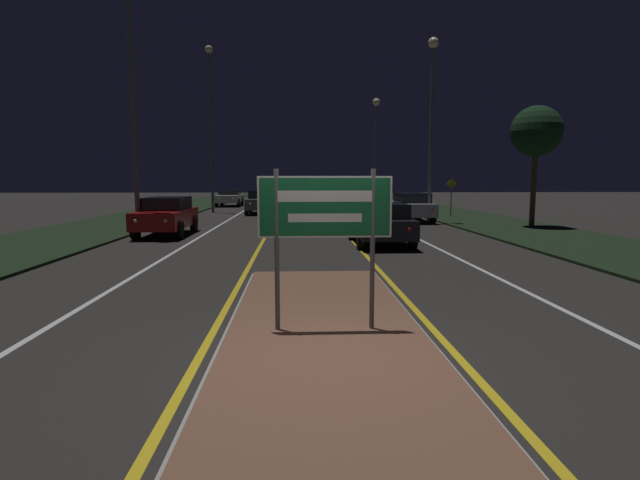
{
  "coord_description": "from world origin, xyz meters",
  "views": [
    {
      "loc": [
        -0.39,
        -6.1,
        2.25
      ],
      "look_at": [
        0.0,
        2.39,
        1.21
      ],
      "focal_mm": 28.0,
      "sensor_mm": 36.0,
      "label": 1
    }
  ],
  "objects": [
    {
      "name": "ground_plane",
      "position": [
        0.0,
        0.0,
        0.0
      ],
      "size": [
        160.0,
        160.0,
        0.0
      ],
      "primitive_type": "plane",
      "color": "#282623"
    },
    {
      "name": "median_island",
      "position": [
        0.0,
        0.89,
        0.04
      ],
      "size": [
        2.91,
        9.21,
        0.1
      ],
      "color": "#999993",
      "rests_on": "ground_plane"
    },
    {
      "name": "verge_left",
      "position": [
        -9.5,
        20.0,
        0.04
      ],
      "size": [
        5.0,
        100.0,
        0.08
      ],
      "color": "black",
      "rests_on": "ground_plane"
    },
    {
      "name": "verge_right",
      "position": [
        9.5,
        20.0,
        0.04
      ],
      "size": [
        5.0,
        100.0,
        0.08
      ],
      "color": "black",
      "rests_on": "ground_plane"
    },
    {
      "name": "centre_line_yellow_left",
      "position": [
        -1.64,
        25.0,
        0.0
      ],
      "size": [
        0.12,
        70.0,
        0.01
      ],
      "color": "gold",
      "rests_on": "ground_plane"
    },
    {
      "name": "centre_line_yellow_right",
      "position": [
        1.64,
        25.0,
        0.0
      ],
      "size": [
        0.12,
        70.0,
        0.01
      ],
      "color": "gold",
      "rests_on": "ground_plane"
    },
    {
      "name": "lane_line_white_left",
      "position": [
        -4.2,
        25.0,
        0.0
      ],
      "size": [
        0.12,
        70.0,
        0.01
      ],
      "color": "silver",
      "rests_on": "ground_plane"
    },
    {
      "name": "lane_line_white_right",
      "position": [
        4.2,
        25.0,
        0.0
      ],
      "size": [
        0.12,
        70.0,
        0.01
      ],
      "color": "silver",
      "rests_on": "ground_plane"
    },
    {
      "name": "edge_line_white_left",
      "position": [
        -7.2,
        25.0,
        0.0
      ],
      "size": [
        0.1,
        70.0,
        0.01
      ],
      "color": "silver",
      "rests_on": "ground_plane"
    },
    {
      "name": "edge_line_white_right",
      "position": [
        7.2,
        25.0,
        0.0
      ],
      "size": [
        0.1,
        70.0,
        0.01
      ],
      "color": "silver",
      "rests_on": "ground_plane"
    },
    {
      "name": "highway_sign",
      "position": [
        0.0,
        0.89,
        1.73
      ],
      "size": [
        1.89,
        0.07,
        2.29
      ],
      "color": "#56565B",
      "rests_on": "median_island"
    },
    {
      "name": "streetlight_left_near",
      "position": [
        -6.46,
        13.17,
        6.87
      ],
      "size": [
        0.62,
        0.62,
        9.98
      ],
      "color": "#56565B",
      "rests_on": "ground_plane"
    },
    {
      "name": "streetlight_left_far",
      "position": [
        -6.11,
        28.15,
        6.75
      ],
      "size": [
        0.5,
        0.5,
        10.97
      ],
      "color": "#56565B",
      "rests_on": "ground_plane"
    },
    {
      "name": "streetlight_right_near",
      "position": [
        6.35,
        19.04,
        5.92
      ],
      "size": [
        0.53,
        0.53,
        9.17
      ],
      "color": "#56565B",
      "rests_on": "ground_plane"
    },
    {
      "name": "streetlight_right_far",
      "position": [
        6.31,
        36.44,
        6.3
      ],
      "size": [
        0.62,
        0.62,
        8.99
      ],
      "color": "#56565B",
      "rests_on": "ground_plane"
    },
    {
      "name": "car_receding_0",
      "position": [
        2.48,
        10.95,
        0.76
      ],
      "size": [
        1.91,
        4.31,
        1.44
      ],
      "color": "black",
      "rests_on": "ground_plane"
    },
    {
      "name": "car_receding_1",
      "position": [
        5.72,
        20.46,
        0.81
      ],
      "size": [
        1.88,
        4.82,
        1.53
      ],
      "color": "#B7B7BC",
      "rests_on": "ground_plane"
    },
    {
      "name": "car_receding_2",
      "position": [
        2.52,
        31.63,
        0.76
      ],
      "size": [
        1.92,
        4.39,
        1.41
      ],
      "color": "#4C514C",
      "rests_on": "ground_plane"
    },
    {
      "name": "car_approaching_0",
      "position": [
        -5.65,
        14.2,
        0.81
      ],
      "size": [
        1.87,
        4.36,
        1.53
      ],
      "color": "maroon",
      "rests_on": "ground_plane"
    },
    {
      "name": "car_approaching_1",
      "position": [
        -2.68,
        26.72,
        0.81
      ],
      "size": [
        1.97,
        4.44,
        1.54
      ],
      "color": "#4C514C",
      "rests_on": "ground_plane"
    },
    {
      "name": "car_approaching_2",
      "position": [
        -6.04,
        36.26,
        0.75
      ],
      "size": [
        1.97,
        4.52,
        1.37
      ],
      "color": "silver",
      "rests_on": "ground_plane"
    },
    {
      "name": "warning_sign",
      "position": [
        8.82,
        23.37,
        1.41
      ],
      "size": [
        0.6,
        0.06,
        2.21
      ],
      "color": "#56565B",
      "rests_on": "verge_right"
    },
    {
      "name": "roadside_palm_right",
      "position": [
        10.44,
        16.35,
        4.36
      ],
      "size": [
        2.28,
        2.28,
        5.47
      ],
      "color": "#4C3823",
      "rests_on": "verge_right"
    }
  ]
}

